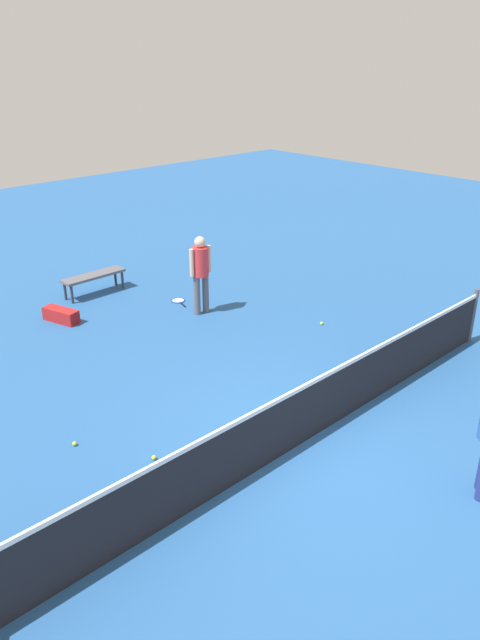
# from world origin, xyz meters

# --- Properties ---
(ground_plane) EXTENTS (40.00, 40.00, 0.00)m
(ground_plane) POSITION_xyz_m (0.00, 0.00, 0.00)
(ground_plane) COLOR #265693
(court_net) EXTENTS (10.09, 0.09, 1.07)m
(court_net) POSITION_xyz_m (0.00, 0.00, 0.50)
(court_net) COLOR #4C4C51
(court_net) RESTS_ON ground_plane
(player_near_side) EXTENTS (0.53, 0.37, 1.70)m
(player_near_side) POSITION_xyz_m (-2.05, -4.61, 1.01)
(player_near_side) COLOR #595960
(player_near_side) RESTS_ON ground_plane
(tennis_racket_near_player) EXTENTS (0.39, 0.61, 0.03)m
(tennis_racket_near_player) POSITION_xyz_m (-2.08, -5.46, 0.01)
(tennis_racket_near_player) COLOR blue
(tennis_racket_near_player) RESTS_ON ground_plane
(tennis_ball_near_player) EXTENTS (0.07, 0.07, 0.07)m
(tennis_ball_near_player) POSITION_xyz_m (2.34, -2.18, 0.03)
(tennis_ball_near_player) COLOR #C6E033
(tennis_ball_near_player) RESTS_ON ground_plane
(tennis_ball_by_net) EXTENTS (0.07, 0.07, 0.07)m
(tennis_ball_by_net) POSITION_xyz_m (-3.46, -2.43, 0.03)
(tennis_ball_by_net) COLOR #C6E033
(tennis_ball_by_net) RESTS_ON ground_plane
(tennis_ball_midcourt) EXTENTS (0.07, 0.07, 0.07)m
(tennis_ball_midcourt) POSITION_xyz_m (1.70, -1.14, 0.03)
(tennis_ball_midcourt) COLOR #C6E033
(tennis_ball_midcourt) RESTS_ON ground_plane
(courtside_bench) EXTENTS (1.51, 0.43, 0.48)m
(courtside_bench) POSITION_xyz_m (-0.95, -7.15, 0.42)
(courtside_bench) COLOR #595960
(courtside_bench) RESTS_ON ground_plane
(equipment_bag) EXTENTS (0.50, 0.85, 0.28)m
(equipment_bag) POSITION_xyz_m (0.36, -6.23, 0.14)
(equipment_bag) COLOR #B21E1E
(equipment_bag) RESTS_ON ground_plane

